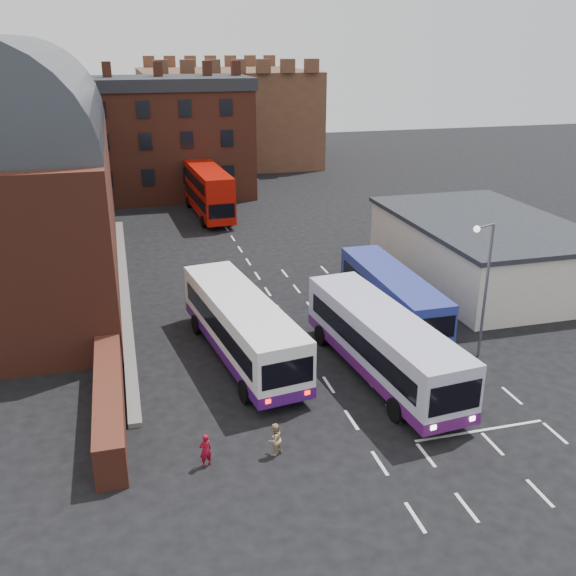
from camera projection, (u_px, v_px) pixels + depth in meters
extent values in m
plane|color=black|center=(345.00, 411.00, 28.87)|extent=(180.00, 180.00, 0.00)
cube|color=#602B1E|center=(18.00, 212.00, 42.26)|extent=(12.00, 28.00, 10.00)
cylinder|color=#1E2328|center=(6.00, 135.00, 40.46)|extent=(12.00, 26.00, 12.00)
cube|color=#602B1E|center=(109.00, 401.00, 27.89)|extent=(1.20, 10.00, 1.80)
cube|color=beige|center=(482.00, 251.00, 44.39)|extent=(10.00, 16.00, 4.00)
cube|color=#282B30|center=(485.00, 221.00, 43.63)|extent=(10.40, 16.40, 0.30)
cube|color=brown|center=(143.00, 144.00, 66.91)|extent=(22.00, 10.00, 11.00)
cube|color=brown|center=(225.00, 116.00, 87.65)|extent=(22.00, 22.00, 12.00)
cube|color=white|center=(241.00, 324.00, 33.03)|extent=(4.46, 12.39, 2.76)
cube|color=black|center=(241.00, 321.00, 32.97)|extent=(4.35, 11.21, 0.99)
cylinder|color=black|center=(197.00, 324.00, 36.33)|extent=(0.46, 1.13, 1.10)
cylinder|color=black|center=(245.00, 392.00, 29.33)|extent=(0.46, 1.13, 1.10)
cylinder|color=black|center=(242.00, 317.00, 37.34)|extent=(0.46, 1.13, 1.10)
cylinder|color=black|center=(300.00, 380.00, 30.35)|extent=(0.46, 1.13, 1.10)
cube|color=silver|center=(383.00, 340.00, 31.21)|extent=(3.95, 12.34, 2.76)
cube|color=black|center=(383.00, 337.00, 31.15)|extent=(3.89, 11.15, 0.99)
cylinder|color=black|center=(450.00, 398.00, 28.79)|extent=(0.42, 1.13, 1.10)
cylinder|color=black|center=(366.00, 328.00, 35.91)|extent=(0.42, 1.13, 1.10)
cylinder|color=black|center=(396.00, 410.00, 27.88)|extent=(0.42, 1.13, 1.10)
cylinder|color=black|center=(321.00, 335.00, 35.00)|extent=(0.42, 1.13, 1.10)
cube|color=navy|center=(392.00, 293.00, 37.63)|extent=(2.48, 10.90, 2.48)
cube|color=black|center=(392.00, 291.00, 37.57)|extent=(2.54, 9.70, 0.89)
cylinder|color=black|center=(437.00, 334.00, 35.25)|extent=(0.28, 0.99, 0.99)
cylinder|color=black|center=(384.00, 288.00, 41.85)|extent=(0.28, 0.99, 0.99)
cylinder|color=black|center=(395.00, 339.00, 34.65)|extent=(0.28, 0.99, 0.99)
cylinder|color=black|center=(349.00, 291.00, 41.26)|extent=(0.28, 0.99, 0.99)
cube|color=#A80F05|center=(208.00, 190.00, 60.04)|extent=(3.21, 11.54, 4.05)
cube|color=black|center=(208.00, 196.00, 60.24)|extent=(3.20, 10.34, 0.93)
cylinder|color=black|center=(231.00, 219.00, 57.92)|extent=(0.35, 1.05, 1.04)
cylinder|color=black|center=(214.00, 201.00, 64.73)|extent=(0.35, 1.05, 1.04)
cylinder|color=black|center=(203.00, 222.00, 57.17)|extent=(0.35, 1.05, 1.04)
cylinder|color=black|center=(188.00, 202.00, 63.98)|extent=(0.35, 1.05, 1.04)
cylinder|color=#575A61|center=(486.00, 293.00, 32.58)|extent=(0.14, 0.14, 7.21)
cylinder|color=#575A61|center=(485.00, 226.00, 30.94)|extent=(1.21, 0.53, 0.09)
sphere|color=#FFF2CC|center=(477.00, 229.00, 30.61)|extent=(0.32, 0.32, 0.32)
imported|color=maroon|center=(205.00, 450.00, 24.89)|extent=(0.59, 0.47, 1.41)
imported|color=tan|center=(275.00, 439.00, 25.58)|extent=(0.85, 0.80, 1.40)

